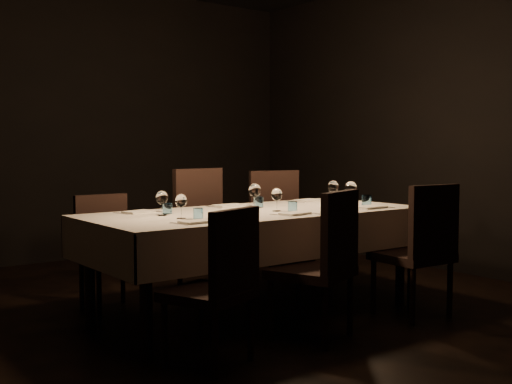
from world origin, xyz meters
TOP-DOWN VIEW (x-y plane):
  - room at (0.00, 0.00)m, footprint 5.01×6.01m
  - dining_table at (0.00, 0.00)m, footprint 2.52×1.12m
  - chair_near_left at (-0.87, -0.81)m, footprint 0.55×0.55m
  - place_setting_near_left at (-0.70, -0.22)m, footprint 0.30×0.39m
  - chair_near_center at (-0.07, -0.80)m, footprint 0.59×0.59m
  - place_setting_near_center at (0.10, -0.22)m, footprint 0.32×0.40m
  - chair_near_right at (0.85, -0.84)m, footprint 0.49×0.49m
  - place_setting_near_right at (0.87, -0.22)m, footprint 0.36×0.42m
  - chair_far_left at (-0.84, 0.77)m, footprint 0.42×0.42m
  - place_setting_far_left at (-0.71, 0.22)m, footprint 0.32×0.40m
  - chair_far_center at (0.08, 0.77)m, footprint 0.55×0.55m
  - place_setting_far_center at (0.08, 0.22)m, footprint 0.35×0.41m
  - chair_far_right at (0.86, 0.78)m, footprint 0.60×0.60m
  - place_setting_far_right at (0.91, 0.22)m, footprint 0.35×0.41m

SIDE VIEW (x-z plane):
  - chair_far_left at x=-0.84m, z-range 0.05..0.92m
  - chair_near_left at x=-0.87m, z-range 0.05..0.95m
  - chair_near_center at x=-0.07m, z-range 0.05..1.01m
  - chair_near_right at x=0.85m, z-range 0.05..1.02m
  - chair_far_right at x=0.86m, z-range 0.05..1.06m
  - chair_far_center at x=0.08m, z-range 0.05..1.09m
  - dining_table at x=0.00m, z-range 0.31..1.07m
  - place_setting_near_left at x=-0.70m, z-range 0.74..0.91m
  - place_setting_near_center at x=0.10m, z-range 0.74..0.91m
  - place_setting_far_left at x=-0.71m, z-range 0.74..0.91m
  - place_setting_far_right at x=0.91m, z-range 0.74..0.93m
  - place_setting_far_center at x=0.08m, z-range 0.74..0.93m
  - place_setting_near_right at x=0.87m, z-range 0.74..0.94m
  - room at x=0.00m, z-range -0.01..3.01m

